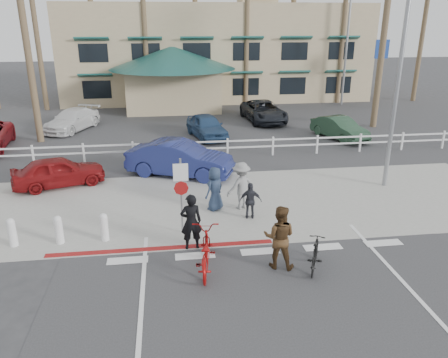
{
  "coord_description": "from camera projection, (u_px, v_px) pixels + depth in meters",
  "views": [
    {
      "loc": [
        -2.68,
        -10.96,
        6.7
      ],
      "look_at": [
        -0.78,
        3.14,
        1.5
      ],
      "focal_mm": 35.0,
      "sensor_mm": 36.0,
      "label": 1
    }
  ],
  "objects": [
    {
      "name": "pedestrian_child",
      "position": [
        250.0,
        201.0,
        15.44
      ],
      "size": [
        0.84,
        0.47,
        1.35
      ],
      "primitive_type": "imported",
      "rotation": [
        0.0,
        0.0,
        2.96
      ],
      "color": "#282931",
      "rests_on": "ground"
    },
    {
      "name": "palm_5",
      "position": [
        247.0,
        23.0,
        34.39
      ],
      "size": [
        4.0,
        4.0,
        13.0
      ],
      "primitive_type": null,
      "color": "#27501E",
      "rests_on": "ground"
    },
    {
      "name": "lot_car_2",
      "position": [
        207.0,
        126.0,
        26.18
      ],
      "size": [
        2.54,
        4.37,
        1.4
      ],
      "primitive_type": "imported",
      "rotation": [
        0.0,
        0.0,
        0.23
      ],
      "color": "navy",
      "rests_on": "ground"
    },
    {
      "name": "palm_4",
      "position": [
        195.0,
        9.0,
        34.47
      ],
      "size": [
        4.0,
        4.0,
        15.0
      ],
      "primitive_type": null,
      "color": "#27501E",
      "rests_on": "ground"
    },
    {
      "name": "rider_red",
      "position": [
        191.0,
        222.0,
        13.31
      ],
      "size": [
        0.7,
        0.49,
        1.81
      ],
      "primitive_type": "imported",
      "rotation": [
        0.0,
        0.0,
        3.24
      ],
      "color": "black",
      "rests_on": "ground"
    },
    {
      "name": "palm_1",
      "position": [
        35.0,
        23.0,
        32.37
      ],
      "size": [
        4.0,
        4.0,
        13.0
      ],
      "primitive_type": null,
      "color": "#27501E",
      "rests_on": "ground"
    },
    {
      "name": "rider_black",
      "position": [
        279.0,
        237.0,
        12.29
      ],
      "size": [
        1.1,
        0.98,
        1.89
      ],
      "primitive_type": "imported",
      "rotation": [
        0.0,
        0.0,
        2.8
      ],
      "color": "#483019",
      "rests_on": "ground"
    },
    {
      "name": "pedestrian_a",
      "position": [
        241.0,
        186.0,
        16.2
      ],
      "size": [
        1.34,
        1.08,
        1.81
      ],
      "primitive_type": "imported",
      "rotation": [
        0.0,
        0.0,
        3.55
      ],
      "color": "gray",
      "rests_on": "ground"
    },
    {
      "name": "palm_2",
      "position": [
        90.0,
        2.0,
        33.29
      ],
      "size": [
        4.0,
        4.0,
        16.0
      ],
      "primitive_type": null,
      "color": "#27501E",
      "rests_on": "ground"
    },
    {
      "name": "bike_red",
      "position": [
        205.0,
        251.0,
        12.26
      ],
      "size": [
        1.05,
        2.3,
        1.16
      ],
      "primitive_type": "imported",
      "rotation": [
        0.0,
        0.0,
        3.02
      ],
      "color": "maroon",
      "rests_on": "ground"
    },
    {
      "name": "sign_post",
      "position": [
        181.0,
        193.0,
        14.1
      ],
      "size": [
        0.5,
        0.1,
        2.9
      ],
      "primitive_type": null,
      "color": "gray",
      "rests_on": "ground"
    },
    {
      "name": "bollard_2",
      "position": [
        12.0,
        232.0,
        13.58
      ],
      "size": [
        0.26,
        0.26,
        0.95
      ],
      "primitive_type": null,
      "color": "silver",
      "rests_on": "ground"
    },
    {
      "name": "streetlight_1",
      "position": [
        347.0,
        46.0,
        35.06
      ],
      "size": [
        0.6,
        2.0,
        9.5
      ],
      "primitive_type": null,
      "color": "gray",
      "rests_on": "ground"
    },
    {
      "name": "palm_9",
      "position": [
        424.0,
        23.0,
        36.27
      ],
      "size": [
        4.0,
        4.0,
        13.0
      ],
      "primitive_type": null,
      "color": "#27501E",
      "rests_on": "ground"
    },
    {
      "name": "lot_car_3",
      "position": [
        339.0,
        128.0,
        25.91
      ],
      "size": [
        2.58,
        4.19,
        1.3
      ],
      "primitive_type": "imported",
      "rotation": [
        0.0,
        0.0,
        0.33
      ],
      "color": "#223E2B",
      "rests_on": "ground"
    },
    {
      "name": "rail_fence",
      "position": [
        229.0,
        148.0,
        22.5
      ],
      "size": [
        29.4,
        0.16,
        1.0
      ],
      "primitive_type": null,
      "color": "silver",
      "rests_on": "ground"
    },
    {
      "name": "parking_lot",
      "position": [
        206.0,
        125.0,
        29.59
      ],
      "size": [
        50.0,
        16.0,
        0.01
      ],
      "primitive_type": "cube",
      "color": "#333335",
      "rests_on": "ground"
    },
    {
      "name": "pedestrian_b",
      "position": [
        215.0,
        189.0,
        16.1
      ],
      "size": [
        0.96,
        0.94,
        1.66
      ],
      "primitive_type": "imported",
      "rotation": [
        0.0,
        0.0,
        3.87
      ],
      "color": "#23324C",
      "rests_on": "ground"
    },
    {
      "name": "curb_red",
      "position": [
        162.0,
        248.0,
        13.58
      ],
      "size": [
        7.0,
        0.25,
        0.02
      ],
      "primitive_type": "cube",
      "color": "maroon",
      "rests_on": "ground"
    },
    {
      "name": "palm_3",
      "position": [
        144.0,
        16.0,
        33.21
      ],
      "size": [
        4.0,
        4.0,
        14.0
      ],
      "primitive_type": null,
      "color": "#27501E",
      "rests_on": "ground"
    },
    {
      "name": "bike_path",
      "position": [
        282.0,
        303.0,
        10.98
      ],
      "size": [
        12.0,
        16.0,
        0.01
      ],
      "primitive_type": "cube",
      "color": "#333335",
      "rests_on": "ground"
    },
    {
      "name": "palm_11",
      "position": [
        386.0,
        15.0,
        26.72
      ],
      "size": [
        4.0,
        4.0,
        14.0
      ],
      "primitive_type": null,
      "color": "#27501E",
      "rests_on": "ground"
    },
    {
      "name": "lot_car_4",
      "position": [
        72.0,
        120.0,
        28.01
      ],
      "size": [
        3.48,
        4.93,
        1.33
      ],
      "primitive_type": "imported",
      "rotation": [
        0.0,
        0.0,
        -0.4
      ],
      "color": "white",
      "rests_on": "ground"
    },
    {
      "name": "car_red_compact",
      "position": [
        59.0,
        171.0,
        18.53
      ],
      "size": [
        4.06,
        2.66,
        1.29
      ],
      "primitive_type": "imported",
      "rotation": [
        0.0,
        0.0,
        1.9
      ],
      "color": "maroon",
      "rests_on": "ground"
    },
    {
      "name": "ground",
      "position": [
        264.0,
        262.0,
        12.84
      ],
      "size": [
        140.0,
        140.0,
        0.0
      ],
      "primitive_type": "plane",
      "color": "#333335"
    },
    {
      "name": "cross_street",
      "position": [
        225.0,
        170.0,
        20.75
      ],
      "size": [
        40.0,
        5.0,
        0.01
      ],
      "primitive_type": "cube",
      "color": "#333335",
      "rests_on": "ground"
    },
    {
      "name": "bike_black",
      "position": [
        315.0,
        254.0,
        12.33
      ],
      "size": [
        1.04,
        1.59,
        0.93
      ],
      "primitive_type": "imported",
      "rotation": [
        0.0,
        0.0,
        2.71
      ],
      "color": "black",
      "rests_on": "ground"
    },
    {
      "name": "streetlight_0",
      "position": [
        398.0,
        79.0,
        17.23
      ],
      "size": [
        0.6,
        2.0,
        9.0
      ],
      "primitive_type": null,
      "color": "gray",
      "rests_on": "ground"
    },
    {
      "name": "palm_10",
      "position": [
        25.0,
        34.0,
        23.49
      ],
      "size": [
        4.0,
        4.0,
        12.0
      ],
      "primitive_type": null,
      "color": "#27501E",
      "rests_on": "ground"
    },
    {
      "name": "palm_8",
      "position": [
        386.0,
        10.0,
        36.48
      ],
      "size": [
        4.0,
        4.0,
        15.0
      ],
      "primitive_type": null,
      "color": "#27501E",
      "rests_on": "ground"
    },
    {
      "name": "info_sign",
      "position": [
        379.0,
        73.0,
        34.12
      ],
      "size": [
        1.2,
        0.16,
        5.6
      ],
      "primitive_type": null,
      "color": "navy",
      "rests_on": "ground"
    },
    {
      "name": "bollard_0",
      "position": [
        104.0,
        227.0,
        13.93
      ],
      "size": [
        0.26,
        0.26,
        0.95
      ],
      "primitive_type": null,
      "color": "silver",
      "rests_on": "ground"
    },
    {
      "name": "building",
      "position": [
        213.0,
        32.0,
        40.01
      ],
      "size": [
        28.0,
        16.0,
        11.3
      ],
      "primitive_type": null,
      "color": "tan",
      "rests_on": "ground"
    },
    {
      "name": "sidewalk_plaza",
      "position": [
        239.0,
        202.0,
        17.03
      ],
      "size": [
        22.0,
        7.0,
        0.01
      ],
      "primitive_type": "cube",
      "color": "gray",
      "rests_on": "ground"
    },
    {
      "name": "bollard_1",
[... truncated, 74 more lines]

